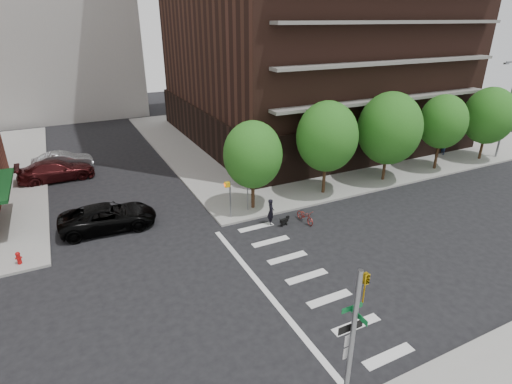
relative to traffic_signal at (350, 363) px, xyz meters
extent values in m
plane|color=black|center=(0.47, 7.49, -2.70)|extent=(120.00, 120.00, 0.00)
cube|color=gray|center=(20.97, 30.99, -2.62)|extent=(39.00, 33.00, 0.15)
cube|color=silver|center=(3.47, 1.49, -2.69)|extent=(2.40, 0.50, 0.01)
cube|color=silver|center=(3.47, 3.49, -2.69)|extent=(2.40, 0.50, 0.01)
cube|color=silver|center=(3.47, 5.49, -2.69)|extent=(2.40, 0.50, 0.01)
cube|color=silver|center=(3.47, 7.49, -2.69)|extent=(2.40, 0.50, 0.01)
cube|color=silver|center=(3.47, 9.49, -2.69)|extent=(2.40, 0.50, 0.01)
cube|color=silver|center=(3.47, 11.49, -2.69)|extent=(2.40, 0.50, 0.01)
cube|color=silver|center=(3.47, 13.49, -2.69)|extent=(2.40, 0.50, 0.01)
cube|color=silver|center=(0.97, 7.49, -2.69)|extent=(0.30, 13.00, 0.01)
cube|color=black|center=(18.47, 31.49, -0.55)|extent=(25.50, 25.50, 4.00)
cube|color=maroon|center=(31.67, 21.99, 0.25)|extent=(1.40, 5.00, 0.20)
cylinder|color=#301E11|center=(4.47, 15.99, -1.40)|extent=(0.24, 0.24, 2.30)
sphere|color=#235B19|center=(4.47, 15.99, 1.35)|extent=(4.00, 4.00, 4.00)
cylinder|color=#301E11|center=(10.47, 15.99, -1.25)|extent=(0.24, 0.24, 2.60)
sphere|color=#235B19|center=(10.47, 15.99, 1.85)|extent=(4.50, 4.50, 4.50)
cylinder|color=#301E11|center=(16.47, 15.99, -1.40)|extent=(0.24, 0.24, 2.30)
sphere|color=#235B19|center=(16.47, 15.99, 1.75)|extent=(5.00, 5.00, 5.00)
cylinder|color=#301E11|center=(22.47, 15.99, -1.25)|extent=(0.24, 0.24, 2.60)
sphere|color=#235B19|center=(22.47, 15.99, 1.65)|extent=(4.00, 4.00, 4.00)
cylinder|color=#301E11|center=(28.47, 15.99, -1.40)|extent=(0.24, 0.24, 2.30)
sphere|color=#235B19|center=(28.47, 15.99, 1.55)|extent=(4.50, 4.50, 4.50)
cylinder|color=slate|center=(-0.03, -0.01, 0.45)|extent=(0.16, 0.16, 6.00)
imported|color=gold|center=(0.22, -0.01, 2.75)|extent=(0.16, 0.20, 1.00)
cube|color=#0A5926|center=(-0.03, 0.14, 2.05)|extent=(0.75, 0.02, 0.18)
cube|color=#0A5926|center=(0.12, -0.01, 1.80)|extent=(0.02, 0.75, 0.18)
cube|color=black|center=(-0.03, 0.11, 1.35)|extent=(0.90, 0.02, 0.28)
cube|color=silver|center=(-0.03, 0.11, 0.85)|extent=(0.32, 0.02, 0.42)
cube|color=silver|center=(-0.03, 0.11, 0.35)|extent=(0.32, 0.02, 0.42)
cylinder|color=slate|center=(2.47, 15.29, -1.25)|extent=(0.10, 0.10, 2.60)
cube|color=gold|center=(2.27, 15.29, -0.15)|extent=(0.32, 0.25, 0.32)
cylinder|color=slate|center=(3.97, 15.79, -1.45)|extent=(0.08, 0.08, 2.20)
cube|color=gold|center=(3.97, 15.64, -0.55)|extent=(0.64, 0.02, 0.64)
cylinder|color=#A50C0C|center=(-10.03, 15.29, -2.25)|extent=(0.22, 0.22, 0.60)
sphere|color=#A50C0C|center=(-10.03, 15.29, -1.94)|extent=(0.24, 0.24, 0.24)
cylinder|color=slate|center=(30.47, 15.69, 1.95)|extent=(0.18, 0.18, 9.00)
cube|color=slate|center=(28.67, 15.69, 6.15)|extent=(0.50, 0.22, 0.15)
imported|color=black|center=(-5.03, 17.55, -1.88)|extent=(3.13, 6.09, 1.64)
imported|color=#3F1113|center=(-7.73, 28.20, -1.85)|extent=(2.56, 5.94, 1.70)
imported|color=#939699|center=(-7.14, 30.60, -1.88)|extent=(1.73, 4.95, 1.63)
imported|color=maroon|center=(6.71, 12.70, -2.25)|extent=(0.71, 1.76, 0.91)
imported|color=black|center=(4.55, 13.49, -1.81)|extent=(0.75, 0.60, 1.78)
cube|color=black|center=(5.20, 12.88, -2.33)|extent=(0.61, 0.31, 0.23)
cube|color=black|center=(5.52, 12.95, -2.19)|extent=(0.19, 0.17, 0.17)
cylinder|color=black|center=(5.38, 12.94, -2.57)|extent=(0.06, 0.06, 0.25)
cylinder|color=black|center=(5.03, 12.82, -2.57)|extent=(0.06, 0.06, 0.25)
imported|color=navy|center=(26.34, 18.49, -1.65)|extent=(1.05, 0.93, 1.80)
camera|label=1|loc=(-6.64, -6.89, 9.78)|focal=28.00mm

